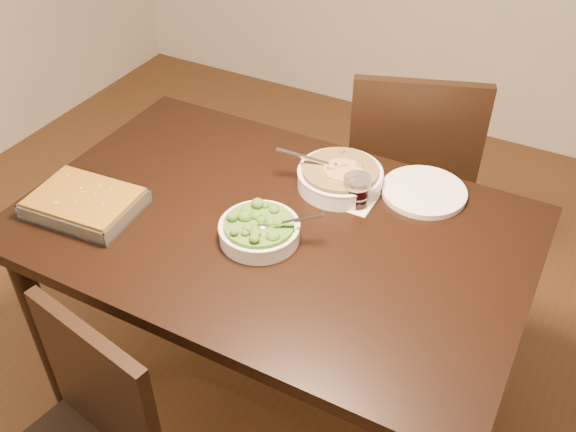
% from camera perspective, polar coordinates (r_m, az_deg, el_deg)
% --- Properties ---
extents(ground, '(4.00, 4.00, 0.00)m').
position_cam_1_polar(ground, '(2.33, -1.16, -14.99)').
color(ground, '#483014').
rests_on(ground, ground).
extents(table, '(1.40, 0.90, 0.75)m').
position_cam_1_polar(table, '(1.84, -1.42, -2.91)').
color(table, black).
rests_on(table, ground).
extents(magazine_a, '(0.27, 0.20, 0.01)m').
position_cam_1_polar(magazine_a, '(1.92, -18.17, 0.85)').
color(magazine_a, '#A0302D').
rests_on(magazine_a, table).
extents(coaster, '(0.10, 0.10, 0.00)m').
position_cam_1_polar(coaster, '(1.85, 6.02, 1.14)').
color(coaster, white).
rests_on(coaster, table).
extents(stew_bowl, '(0.27, 0.25, 0.10)m').
position_cam_1_polar(stew_bowl, '(1.89, 4.64, 3.52)').
color(stew_bowl, white).
rests_on(stew_bowl, table).
extents(broccoli_bowl, '(0.24, 0.22, 0.09)m').
position_cam_1_polar(broccoli_bowl, '(1.71, -2.56, -1.24)').
color(broccoli_bowl, white).
rests_on(broccoli_bowl, table).
extents(baking_dish, '(0.31, 0.24, 0.05)m').
position_cam_1_polar(baking_dish, '(1.89, -17.62, 1.08)').
color(baking_dish, silver).
rests_on(baking_dish, table).
extents(wine_tumbler, '(0.08, 0.08, 0.09)m').
position_cam_1_polar(wine_tumbler, '(1.82, 6.12, 2.31)').
color(wine_tumbler, black).
rests_on(wine_tumbler, coaster).
extents(dinner_plate, '(0.25, 0.25, 0.02)m').
position_cam_1_polar(dinner_plate, '(1.91, 11.98, 2.14)').
color(dinner_plate, white).
rests_on(dinner_plate, table).
extents(chair_far, '(0.56, 0.56, 0.94)m').
position_cam_1_polar(chair_far, '(2.41, 10.71, 4.11)').
color(chair_far, black).
rests_on(chair_far, ground).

